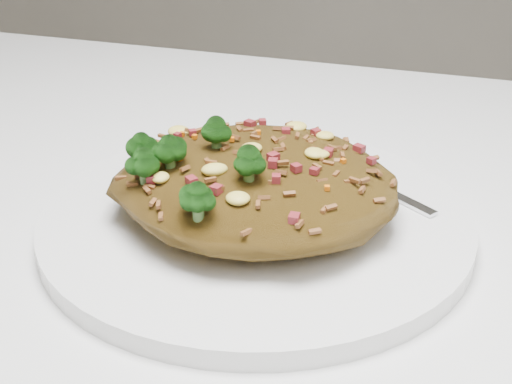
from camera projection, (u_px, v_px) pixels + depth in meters
dining_table at (122, 306)px, 0.57m from camera, size 1.20×0.80×0.75m
plate at (256, 220)px, 0.50m from camera, size 0.30×0.30×0.01m
fried_rice at (254, 173)px, 0.48m from camera, size 0.20×0.18×0.07m
fork at (359, 177)px, 0.54m from camera, size 0.14×0.10×0.00m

